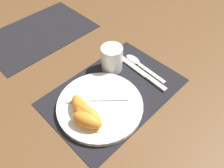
{
  "coord_description": "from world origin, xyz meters",
  "views": [
    {
      "loc": [
        -0.33,
        -0.32,
        0.58
      ],
      "look_at": [
        0.01,
        0.01,
        0.02
      ],
      "focal_mm": 35.0,
      "sensor_mm": 36.0,
      "label": 1
    }
  ],
  "objects_px": {
    "juice_glass": "(112,60)",
    "fork": "(92,99)",
    "citrus_wedge_0": "(81,110)",
    "citrus_wedge_1": "(86,112)",
    "citrus_wedge_2": "(87,121)",
    "plate": "(100,105)",
    "knife": "(143,74)",
    "spoon": "(138,63)"
  },
  "relations": [
    {
      "from": "juice_glass",
      "to": "citrus_wedge_1",
      "type": "relative_size",
      "value": 0.82
    },
    {
      "from": "citrus_wedge_1",
      "to": "juice_glass",
      "type": "bearing_deg",
      "value": 26.3
    },
    {
      "from": "plate",
      "to": "citrus_wedge_2",
      "type": "distance_m",
      "value": 0.08
    },
    {
      "from": "fork",
      "to": "citrus_wedge_2",
      "type": "xyz_separation_m",
      "value": [
        -0.07,
        -0.06,
        0.02
      ]
    },
    {
      "from": "knife",
      "to": "citrus_wedge_0",
      "type": "distance_m",
      "value": 0.27
    },
    {
      "from": "plate",
      "to": "citrus_wedge_2",
      "type": "xyz_separation_m",
      "value": [
        -0.07,
        -0.03,
        0.03
      ]
    },
    {
      "from": "fork",
      "to": "citrus_wedge_0",
      "type": "xyz_separation_m",
      "value": [
        -0.06,
        -0.02,
        0.02
      ]
    },
    {
      "from": "citrus_wedge_0",
      "to": "citrus_wedge_1",
      "type": "xyz_separation_m",
      "value": [
        0.0,
        -0.02,
        0.0
      ]
    },
    {
      "from": "juice_glass",
      "to": "knife",
      "type": "xyz_separation_m",
      "value": [
        0.06,
        -0.1,
        -0.04
      ]
    },
    {
      "from": "spoon",
      "to": "citrus_wedge_0",
      "type": "xyz_separation_m",
      "value": [
        -0.3,
        -0.03,
        0.03
      ]
    },
    {
      "from": "juice_glass",
      "to": "fork",
      "type": "bearing_deg",
      "value": -156.19
    },
    {
      "from": "spoon",
      "to": "plate",
      "type": "bearing_deg",
      "value": -169.1
    },
    {
      "from": "juice_glass",
      "to": "knife",
      "type": "relative_size",
      "value": 0.43
    },
    {
      "from": "knife",
      "to": "citrus_wedge_1",
      "type": "bearing_deg",
      "value": -179.9
    },
    {
      "from": "fork",
      "to": "citrus_wedge_2",
      "type": "relative_size",
      "value": 1.49
    },
    {
      "from": "citrus_wedge_0",
      "to": "citrus_wedge_1",
      "type": "relative_size",
      "value": 1.05
    },
    {
      "from": "juice_glass",
      "to": "fork",
      "type": "distance_m",
      "value": 0.17
    },
    {
      "from": "citrus_wedge_1",
      "to": "citrus_wedge_2",
      "type": "relative_size",
      "value": 1.1
    },
    {
      "from": "juice_glass",
      "to": "spoon",
      "type": "bearing_deg",
      "value": -31.9
    },
    {
      "from": "spoon",
      "to": "citrus_wedge_1",
      "type": "relative_size",
      "value": 1.64
    },
    {
      "from": "citrus_wedge_0",
      "to": "fork",
      "type": "bearing_deg",
      "value": 15.62
    },
    {
      "from": "juice_glass",
      "to": "fork",
      "type": "relative_size",
      "value": 0.6
    },
    {
      "from": "knife",
      "to": "juice_glass",
      "type": "bearing_deg",
      "value": 119.44
    },
    {
      "from": "spoon",
      "to": "fork",
      "type": "height_order",
      "value": "fork"
    },
    {
      "from": "fork",
      "to": "citrus_wedge_1",
      "type": "relative_size",
      "value": 1.35
    },
    {
      "from": "plate",
      "to": "citrus_wedge_2",
      "type": "bearing_deg",
      "value": -158.67
    },
    {
      "from": "knife",
      "to": "fork",
      "type": "xyz_separation_m",
      "value": [
        -0.21,
        0.03,
        0.02
      ]
    },
    {
      "from": "plate",
      "to": "citrus_wedge_0",
      "type": "distance_m",
      "value": 0.07
    },
    {
      "from": "juice_glass",
      "to": "citrus_wedge_2",
      "type": "height_order",
      "value": "juice_glass"
    },
    {
      "from": "fork",
      "to": "citrus_wedge_2",
      "type": "bearing_deg",
      "value": -139.92
    },
    {
      "from": "citrus_wedge_1",
      "to": "spoon",
      "type": "bearing_deg",
      "value": 9.75
    },
    {
      "from": "spoon",
      "to": "citrus_wedge_0",
      "type": "distance_m",
      "value": 0.3
    },
    {
      "from": "citrus_wedge_1",
      "to": "citrus_wedge_2",
      "type": "height_order",
      "value": "same"
    },
    {
      "from": "citrus_wedge_1",
      "to": "fork",
      "type": "bearing_deg",
      "value": 33.13
    },
    {
      "from": "spoon",
      "to": "citrus_wedge_0",
      "type": "relative_size",
      "value": 1.56
    },
    {
      "from": "plate",
      "to": "citrus_wedge_1",
      "type": "height_order",
      "value": "citrus_wedge_1"
    },
    {
      "from": "knife",
      "to": "citrus_wedge_0",
      "type": "xyz_separation_m",
      "value": [
        -0.27,
        0.02,
        0.03
      ]
    },
    {
      "from": "plate",
      "to": "juice_glass",
      "type": "distance_m",
      "value": 0.18
    },
    {
      "from": "juice_glass",
      "to": "citrus_wedge_1",
      "type": "bearing_deg",
      "value": -153.7
    },
    {
      "from": "knife",
      "to": "citrus_wedge_2",
      "type": "relative_size",
      "value": 2.1
    },
    {
      "from": "knife",
      "to": "spoon",
      "type": "relative_size",
      "value": 1.16
    },
    {
      "from": "citrus_wedge_1",
      "to": "citrus_wedge_2",
      "type": "xyz_separation_m",
      "value": [
        -0.02,
        -0.02,
        0.0
      ]
    }
  ]
}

